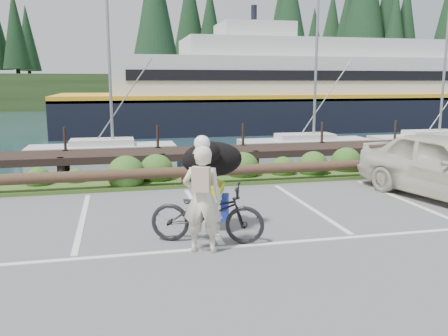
% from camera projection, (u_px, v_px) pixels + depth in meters
% --- Properties ---
extents(ground, '(72.00, 72.00, 0.00)m').
position_uv_depth(ground, '(219.00, 240.00, 8.92)').
color(ground, '#545456').
extents(harbor_backdrop, '(170.00, 160.00, 30.00)m').
position_uv_depth(harbor_backdrop, '(128.00, 98.00, 84.21)').
color(harbor_backdrop, '#19323C').
rests_on(harbor_backdrop, ground).
extents(vegetation_strip, '(34.00, 1.60, 0.10)m').
position_uv_depth(vegetation_strip, '(181.00, 181.00, 13.99)').
color(vegetation_strip, '#3D5B21').
rests_on(vegetation_strip, ground).
extents(log_rail, '(32.00, 0.30, 0.60)m').
position_uv_depth(log_rail, '(184.00, 188.00, 13.33)').
color(log_rail, '#443021').
rests_on(log_rail, ground).
extents(bicycle, '(2.24, 1.41, 1.11)m').
position_uv_depth(bicycle, '(207.00, 213.00, 8.73)').
color(bicycle, black).
rests_on(bicycle, ground).
extents(cyclist, '(0.81, 0.66, 1.90)m').
position_uv_depth(cyclist, '(203.00, 199.00, 8.18)').
color(cyclist, beige).
rests_on(cyclist, ground).
extents(dog, '(0.95, 1.32, 0.69)m').
position_uv_depth(dog, '(212.00, 159.00, 9.23)').
color(dog, black).
rests_on(dog, bicycle).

